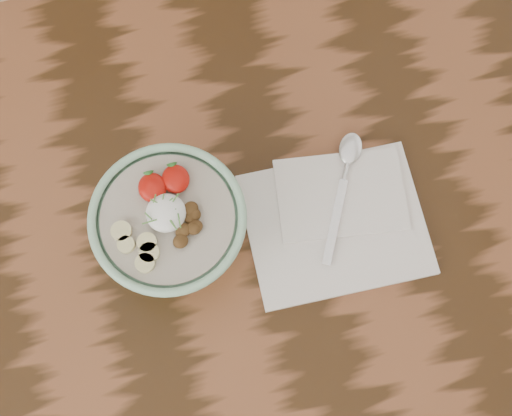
% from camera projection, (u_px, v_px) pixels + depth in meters
% --- Properties ---
extents(table, '(1.60, 0.90, 0.75)m').
position_uv_depth(table, '(145.00, 279.00, 1.05)').
color(table, '#321D0C').
rests_on(table, ground).
extents(breakfast_bowl, '(0.20, 0.20, 0.13)m').
position_uv_depth(breakfast_bowl, '(171.00, 226.00, 0.90)').
color(breakfast_bowl, '#91C3A0').
rests_on(breakfast_bowl, table).
extents(napkin, '(0.25, 0.21, 0.01)m').
position_uv_depth(napkin, '(337.00, 218.00, 0.97)').
color(napkin, silver).
rests_on(napkin, table).
extents(spoon, '(0.11, 0.18, 0.01)m').
position_uv_depth(spoon, '(347.00, 166.00, 0.98)').
color(spoon, silver).
rests_on(spoon, napkin).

